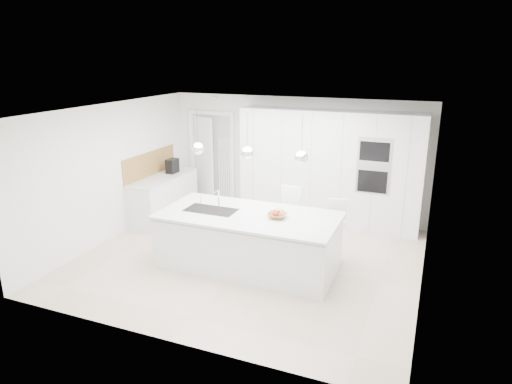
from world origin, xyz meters
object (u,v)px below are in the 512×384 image
at_px(island_base, 248,243).
at_px(espresso_machine, 172,166).
at_px(fruit_bowl, 277,215).
at_px(bar_stool_right, 334,231).
at_px(bar_stool_left, 288,221).

distance_m(island_base, espresso_machine, 3.20).
xyz_separation_m(fruit_bowl, bar_stool_right, (0.76, 0.72, -0.42)).
distance_m(fruit_bowl, bar_stool_left, 0.83).
relative_size(espresso_machine, bar_stool_right, 0.29).
height_order(island_base, bar_stool_left, bar_stool_left).
bearing_deg(bar_stool_right, espresso_machine, 147.19).
relative_size(fruit_bowl, bar_stool_right, 0.29).
xyz_separation_m(bar_stool_left, bar_stool_right, (0.82, -0.03, -0.06)).
height_order(fruit_bowl, espresso_machine, espresso_machine).
bearing_deg(island_base, espresso_machine, 143.71).
xyz_separation_m(island_base, bar_stool_left, (0.41, 0.81, 0.15)).
bearing_deg(bar_stool_right, island_base, -164.27).
bearing_deg(espresso_machine, bar_stool_right, -16.27).
distance_m(espresso_machine, bar_stool_left, 3.16).
relative_size(island_base, espresso_machine, 9.32).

